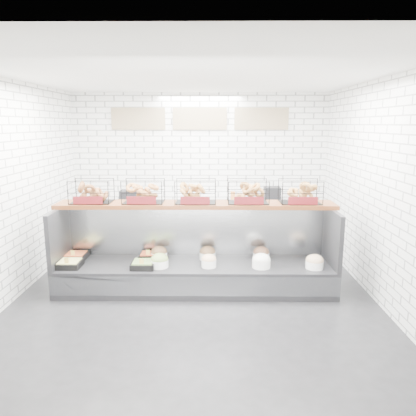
{
  "coord_description": "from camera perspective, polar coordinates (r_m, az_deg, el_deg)",
  "views": [
    {
      "loc": [
        0.24,
        -5.35,
        2.4
      ],
      "look_at": [
        0.18,
        0.45,
        1.19
      ],
      "focal_mm": 35.0,
      "sensor_mm": 36.0,
      "label": 1
    }
  ],
  "objects": [
    {
      "name": "prep_counter",
      "position": [
        8.01,
        -1.18,
        -2.2
      ],
      "size": [
        4.0,
        0.6,
        1.2
      ],
      "color": "#93969B",
      "rests_on": "ground"
    },
    {
      "name": "room_shell",
      "position": [
        5.96,
        -1.76,
        8.46
      ],
      "size": [
        5.02,
        5.51,
        3.01
      ],
      "color": "white",
      "rests_on": "ground"
    },
    {
      "name": "ground",
      "position": [
        5.86,
        -1.87,
        -12.41
      ],
      "size": [
        5.5,
        5.5,
        0.0
      ],
      "primitive_type": "plane",
      "color": "black",
      "rests_on": "ground"
    },
    {
      "name": "display_case",
      "position": [
        6.06,
        -1.78,
        -8.26
      ],
      "size": [
        4.0,
        0.9,
        1.2
      ],
      "color": "black",
      "rests_on": "ground"
    },
    {
      "name": "bagel_shelf",
      "position": [
        5.96,
        -1.75,
        1.93
      ],
      "size": [
        4.1,
        0.5,
        0.4
      ],
      "color": "#49220F",
      "rests_on": "display_case"
    }
  ]
}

